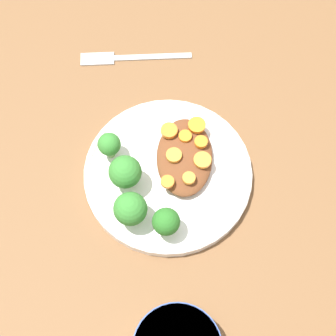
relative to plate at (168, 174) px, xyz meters
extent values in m
plane|color=brown|center=(0.00, 0.00, -0.01)|extent=(4.00, 4.00, 0.00)
cylinder|color=white|center=(0.00, 0.00, 0.00)|extent=(0.25, 0.25, 0.02)
torus|color=white|center=(0.00, 0.00, 0.01)|extent=(0.25, 0.25, 0.01)
ellipsoid|color=brown|center=(-0.02, 0.02, 0.02)|extent=(0.13, 0.08, 0.02)
cylinder|color=#759E51|center=(0.07, -0.05, 0.02)|extent=(0.01, 0.01, 0.02)
sphere|color=#337A2D|center=(0.07, -0.05, 0.04)|extent=(0.05, 0.05, 0.05)
cylinder|color=#7FA85B|center=(0.02, -0.06, 0.02)|extent=(0.02, 0.02, 0.03)
sphere|color=#337A2D|center=(0.02, -0.06, 0.04)|extent=(0.05, 0.05, 0.05)
cylinder|color=#7FA85B|center=(-0.03, -0.09, 0.02)|extent=(0.01, 0.01, 0.02)
sphere|color=#337A2D|center=(-0.03, -0.09, 0.04)|extent=(0.03, 0.03, 0.03)
cylinder|color=#7FA85B|center=(0.09, 0.00, 0.02)|extent=(0.02, 0.02, 0.02)
sphere|color=#286B23|center=(0.09, 0.00, 0.04)|extent=(0.04, 0.04, 0.04)
cylinder|color=orange|center=(-0.05, 0.02, 0.03)|extent=(0.02, 0.02, 0.01)
cylinder|color=orange|center=(-0.02, 0.01, 0.03)|extent=(0.02, 0.02, 0.01)
cylinder|color=orange|center=(0.02, 0.03, 0.03)|extent=(0.02, 0.02, 0.01)
cylinder|color=orange|center=(-0.01, 0.05, 0.03)|extent=(0.03, 0.03, 0.01)
cylinder|color=orange|center=(0.03, 0.00, 0.03)|extent=(0.02, 0.02, 0.01)
cylinder|color=orange|center=(-0.04, 0.05, 0.03)|extent=(0.02, 0.02, 0.01)
cylinder|color=orange|center=(-0.07, 0.04, 0.03)|extent=(0.03, 0.03, 0.01)
cylinder|color=orange|center=(-0.06, 0.00, 0.03)|extent=(0.03, 0.03, 0.01)
cube|color=#B4B4B4|center=(-0.22, -0.03, -0.01)|extent=(0.02, 0.13, 0.01)
cube|color=#B4B4B4|center=(-0.21, -0.12, -0.01)|extent=(0.03, 0.06, 0.01)
camera|label=1|loc=(0.34, 0.01, 0.77)|focal=60.00mm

